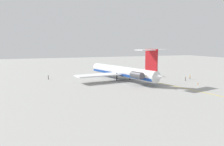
# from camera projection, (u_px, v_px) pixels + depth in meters

# --- Properties ---
(ground) EXTENTS (289.28, 289.28, 0.00)m
(ground) POSITION_uv_depth(u_px,v_px,m) (143.00, 76.00, 97.84)
(ground) COLOR #9E9E99
(main_jetliner) EXTENTS (41.96, 37.48, 12.36)m
(main_jetliner) POSITION_uv_depth(u_px,v_px,m) (123.00, 72.00, 86.83)
(main_jetliner) COLOR white
(main_jetliner) RESTS_ON ground
(ground_crew_near_nose) EXTENTS (0.43, 0.27, 1.69)m
(ground_crew_near_nose) POSITION_uv_depth(u_px,v_px,m) (190.00, 77.00, 89.47)
(ground_crew_near_nose) COLOR black
(ground_crew_near_nose) RESTS_ON ground
(ground_crew_near_tail) EXTENTS (0.28, 0.41, 1.76)m
(ground_crew_near_tail) POSITION_uv_depth(u_px,v_px,m) (48.00, 77.00, 88.84)
(ground_crew_near_tail) COLOR black
(ground_crew_near_tail) RESTS_ON ground
(ground_crew_portside) EXTENTS (0.28, 0.42, 1.73)m
(ground_crew_portside) POSITION_uv_depth(u_px,v_px,m) (185.00, 78.00, 85.73)
(ground_crew_portside) COLOR black
(ground_crew_portside) RESTS_ON ground
(ground_crew_starboard) EXTENTS (0.41, 0.27, 1.69)m
(ground_crew_starboard) POSITION_uv_depth(u_px,v_px,m) (144.00, 70.00, 111.70)
(ground_crew_starboard) COLOR black
(ground_crew_starboard) RESTS_ON ground
(safety_cone_nose) EXTENTS (0.40, 0.40, 0.55)m
(safety_cone_nose) POSITION_uv_depth(u_px,v_px,m) (198.00, 83.00, 78.73)
(safety_cone_nose) COLOR #EA590F
(safety_cone_nose) RESTS_ON ground
(taxiway_centreline) EXTENTS (87.37, 14.34, 0.01)m
(taxiway_centreline) POSITION_uv_depth(u_px,v_px,m) (140.00, 79.00, 91.18)
(taxiway_centreline) COLOR gold
(taxiway_centreline) RESTS_ON ground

